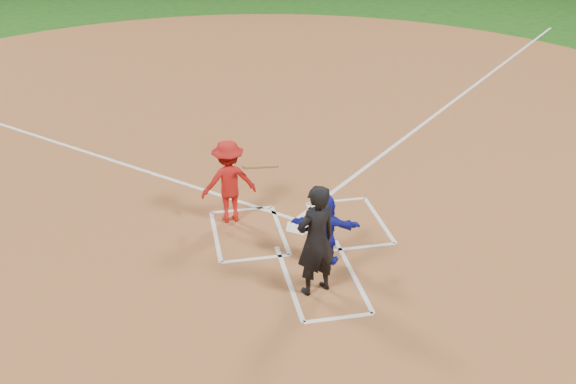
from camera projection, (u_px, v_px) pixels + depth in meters
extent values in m
plane|color=#184A12|center=(299.00, 228.00, 12.19)|extent=(120.00, 120.00, 0.00)
cylinder|color=brown|center=(252.00, 119.00, 17.43)|extent=(28.00, 28.00, 0.01)
cylinder|color=white|center=(299.00, 227.00, 12.18)|extent=(0.60, 0.60, 0.02)
imported|color=#151BB1|center=(325.00, 229.00, 10.86)|extent=(1.25, 0.74, 1.29)
imported|color=black|center=(316.00, 240.00, 9.95)|extent=(0.80, 0.66, 1.89)
cube|color=white|center=(242.00, 210.00, 12.81)|extent=(1.22, 0.08, 0.01)
cube|color=white|center=(256.00, 259.00, 11.21)|extent=(1.22, 0.08, 0.01)
cube|color=white|center=(280.00, 229.00, 12.11)|extent=(0.08, 1.83, 0.01)
cube|color=white|center=(216.00, 236.00, 11.90)|extent=(0.08, 1.83, 0.01)
cube|color=white|center=(336.00, 201.00, 13.15)|extent=(1.22, 0.08, 0.01)
cube|color=white|center=(363.00, 247.00, 11.55)|extent=(1.22, 0.08, 0.01)
cube|color=white|center=(318.00, 225.00, 12.24)|extent=(0.08, 1.83, 0.01)
cube|color=white|center=(379.00, 219.00, 12.46)|extent=(0.08, 1.83, 0.01)
cube|color=white|center=(289.00, 281.00, 10.60)|extent=(0.08, 2.20, 0.01)
cube|color=white|center=(353.00, 274.00, 10.79)|extent=(0.08, 2.20, 0.01)
cube|color=white|center=(339.00, 318.00, 9.73)|extent=(1.10, 0.08, 0.01)
cube|color=white|center=(471.00, 88.00, 19.87)|extent=(14.21, 14.21, 0.01)
imported|color=#B01613|center=(229.00, 182.00, 12.10)|extent=(1.11, 0.70, 1.63)
cylinder|color=#935E35|center=(261.00, 167.00, 11.93)|extent=(0.76, 0.48, 0.28)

